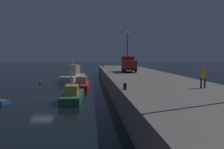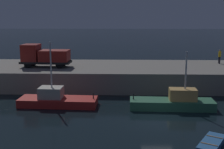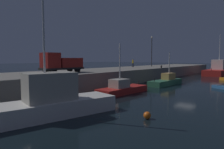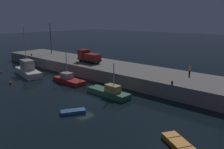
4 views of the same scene
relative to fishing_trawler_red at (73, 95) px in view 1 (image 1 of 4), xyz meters
name	(u,v)px [view 1 (image 1 of 4)]	position (x,y,z in m)	size (l,w,h in m)	color
ground_plane	(42,98)	(-1.78, -3.73, -0.60)	(320.00, 320.00, 0.00)	black
pier_quay	(151,87)	(-1.78, 9.39, 0.52)	(78.32, 10.04, 2.24)	gray
fishing_trawler_red	(73,95)	(0.00, 0.00, 0.00)	(7.45, 2.30, 5.11)	#2D6647
fishing_boat_blue	(81,84)	(-10.59, 0.58, -0.03)	(7.16, 2.60, 5.83)	red
fishing_boat_white	(73,75)	(-21.39, -1.43, 0.48)	(9.67, 4.62, 9.71)	silver
mooring_buoy_near	(62,77)	(-27.64, -4.28, -0.41)	(0.38, 0.38, 0.38)	red
mooring_buoy_mid	(40,82)	(-17.55, -6.98, -0.35)	(0.51, 0.51, 0.51)	orange
lamp_post_west	(127,47)	(-30.80, 10.83, 6.53)	(0.44, 0.44, 8.42)	#38383D
utility_truck	(129,64)	(-13.57, 8.46, 2.94)	(5.81, 2.39, 2.62)	black
dockworker	(203,76)	(7.47, 11.48, 2.64)	(0.32, 0.47, 1.76)	black
bollard_west	(125,86)	(7.79, 4.78, 1.90)	(0.28, 0.28, 0.51)	black
bollard_central	(103,66)	(-31.05, 5.04, 1.90)	(0.28, 0.28, 0.53)	black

